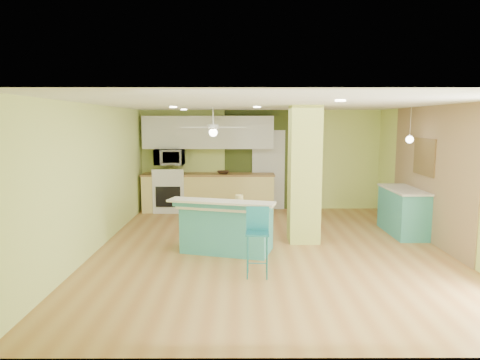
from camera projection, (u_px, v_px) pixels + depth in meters
name	position (u px, v px, depth m)	size (l,w,h in m)	color
floor	(270.00, 249.00, 7.49)	(6.00, 7.00, 0.01)	#A36D39
ceiling	(272.00, 104.00, 7.15)	(6.00, 7.00, 0.01)	white
wall_back	(260.00, 160.00, 10.79)	(6.00, 0.01, 2.50)	#D0E379
wall_front	(300.00, 229.00, 3.85)	(6.00, 0.01, 2.50)	#D0E379
wall_left	(96.00, 178.00, 7.31)	(0.01, 7.00, 2.50)	#D0E379
wall_right	(446.00, 178.00, 7.33)	(0.01, 7.00, 2.50)	#D0E379
wood_panel	(429.00, 174.00, 7.93)	(0.02, 3.40, 2.50)	#8B6D4F
olive_accent	(268.00, 160.00, 10.78)	(2.20, 0.02, 2.50)	#3A461C
interior_door	(268.00, 170.00, 10.78)	(0.82, 0.05, 2.00)	silver
column	(304.00, 175.00, 7.82)	(0.55, 0.55, 2.50)	#B3BE58
kitchen_run	(209.00, 192.00, 10.59)	(3.25, 0.63, 0.94)	#E5CE78
stove	(170.00, 193.00, 10.58)	(0.76, 0.66, 1.08)	silver
upper_cabinets	(208.00, 132.00, 10.51)	(3.20, 0.34, 0.80)	silver
microwave	(169.00, 157.00, 10.47)	(0.70, 0.48, 0.39)	silver
ceiling_fan	(213.00, 128.00, 9.19)	(1.41, 1.41, 0.61)	white
pendant_lamp	(410.00, 139.00, 7.99)	(0.14, 0.14, 0.69)	white
wall_decor	(424.00, 157.00, 8.08)	(0.03, 0.90, 0.70)	brown
peninsula	(227.00, 226.00, 7.29)	(1.84, 1.34, 0.94)	teal
bar_stool	(257.00, 230.00, 6.14)	(0.35, 0.35, 0.99)	#1D7182
side_counter	(403.00, 211.00, 8.45)	(0.60, 1.41, 0.91)	teal
fruit_bowl	(223.00, 172.00, 10.45)	(0.31, 0.31, 0.08)	#362316
canister	(239.00, 200.00, 7.26)	(0.14, 0.14, 0.16)	gold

